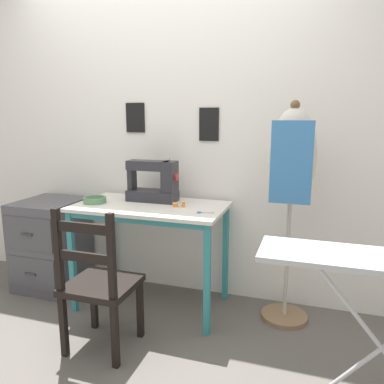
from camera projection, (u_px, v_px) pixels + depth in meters
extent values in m
plane|color=#5B5651|center=(135.00, 324.00, 2.56)|extent=(14.00, 14.00, 0.00)
cube|color=silver|center=(168.00, 133.00, 2.93)|extent=(10.00, 0.05, 2.55)
cube|color=black|center=(135.00, 118.00, 2.96)|extent=(0.16, 0.01, 0.23)
cube|color=black|center=(209.00, 124.00, 2.79)|extent=(0.15, 0.01, 0.24)
cube|color=silver|center=(150.00, 206.00, 2.69)|extent=(1.08, 0.60, 0.02)
cube|color=teal|center=(134.00, 220.00, 2.46)|extent=(1.00, 0.03, 0.04)
cube|color=teal|center=(72.00, 262.00, 2.68)|extent=(0.04, 0.04, 0.75)
cube|color=teal|center=(207.00, 281.00, 2.37)|extent=(0.04, 0.04, 0.75)
cube|color=teal|center=(110.00, 240.00, 3.16)|extent=(0.04, 0.04, 0.75)
cube|color=teal|center=(226.00, 253.00, 2.86)|extent=(0.04, 0.04, 0.75)
cube|color=#28282D|center=(153.00, 196.00, 2.81)|extent=(0.37, 0.17, 0.08)
cube|color=#28282D|center=(170.00, 177.00, 2.74)|extent=(0.09, 0.14, 0.22)
cube|color=#28282D|center=(149.00, 165.00, 2.77)|extent=(0.33, 0.13, 0.07)
cube|color=#28282D|center=(132.00, 179.00, 2.84)|extent=(0.04, 0.09, 0.15)
cylinder|color=#B22D2D|center=(176.00, 177.00, 2.72)|extent=(0.02, 0.06, 0.06)
cylinder|color=#99999E|center=(170.00, 160.00, 2.71)|extent=(0.01, 0.01, 0.02)
cylinder|color=#56895B|center=(95.00, 200.00, 2.75)|extent=(0.17, 0.17, 0.04)
cylinder|color=#2F4B32|center=(95.00, 197.00, 2.75)|extent=(0.13, 0.13, 0.01)
cube|color=silver|center=(208.00, 213.00, 2.46)|extent=(0.09, 0.04, 0.00)
cube|color=silver|center=(208.00, 213.00, 2.45)|extent=(0.09, 0.02, 0.00)
torus|color=#2870B7|center=(199.00, 213.00, 2.46)|extent=(0.03, 0.03, 0.01)
torus|color=#2870B7|center=(199.00, 212.00, 2.47)|extent=(0.03, 0.03, 0.01)
cylinder|color=orange|center=(175.00, 205.00, 2.62)|extent=(0.04, 0.04, 0.03)
cylinder|color=beige|center=(175.00, 203.00, 2.62)|extent=(0.04, 0.04, 0.00)
cylinder|color=beige|center=(175.00, 207.00, 2.62)|extent=(0.04, 0.04, 0.00)
cylinder|color=orange|center=(184.00, 204.00, 2.62)|extent=(0.03, 0.03, 0.04)
cylinder|color=beige|center=(183.00, 201.00, 2.61)|extent=(0.03, 0.03, 0.00)
cylinder|color=beige|center=(184.00, 207.00, 2.62)|extent=(0.03, 0.03, 0.00)
cube|color=black|center=(102.00, 285.00, 2.25)|extent=(0.40, 0.38, 0.04)
cube|color=black|center=(94.00, 301.00, 2.49)|extent=(0.04, 0.04, 0.38)
cube|color=black|center=(140.00, 309.00, 2.39)|extent=(0.04, 0.04, 0.38)
cube|color=black|center=(64.00, 326.00, 2.19)|extent=(0.04, 0.04, 0.38)
cube|color=black|center=(115.00, 336.00, 2.09)|extent=(0.04, 0.04, 0.38)
cube|color=black|center=(58.00, 250.00, 2.10)|extent=(0.04, 0.04, 0.48)
cube|color=black|center=(112.00, 257.00, 2.00)|extent=(0.04, 0.04, 0.48)
cube|color=black|center=(83.00, 228.00, 2.02)|extent=(0.34, 0.02, 0.06)
cube|color=black|center=(84.00, 257.00, 2.05)|extent=(0.34, 0.02, 0.06)
cube|color=#4C4C51|center=(52.00, 243.00, 3.10)|extent=(0.47, 0.51, 0.73)
cube|color=#46464B|center=(27.00, 234.00, 2.83)|extent=(0.43, 0.01, 0.26)
cube|color=#333338|center=(27.00, 235.00, 2.82)|extent=(0.10, 0.01, 0.02)
cube|color=#46464B|center=(31.00, 274.00, 2.89)|extent=(0.43, 0.01, 0.26)
cube|color=#333338|center=(30.00, 274.00, 2.88)|extent=(0.10, 0.01, 0.02)
cylinder|color=#846647|center=(284.00, 316.00, 2.64)|extent=(0.32, 0.32, 0.03)
cylinder|color=#ADA89E|center=(287.00, 254.00, 2.55)|extent=(0.03, 0.03, 0.90)
ellipsoid|color=beige|center=(293.00, 156.00, 2.42)|extent=(0.30, 0.22, 0.62)
sphere|color=brown|center=(295.00, 105.00, 2.36)|extent=(0.06, 0.06, 0.06)
cube|color=teal|center=(291.00, 163.00, 2.32)|extent=(0.26, 0.01, 0.52)
cylinder|color=#B7B7BC|center=(382.00, 348.00, 1.65)|extent=(0.67, 0.02, 0.80)
cylinder|color=#B7B7BC|center=(382.00, 348.00, 1.65)|extent=(0.67, 0.02, 0.80)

